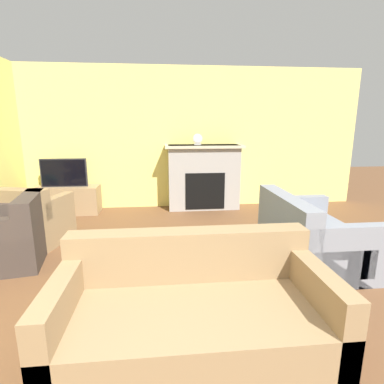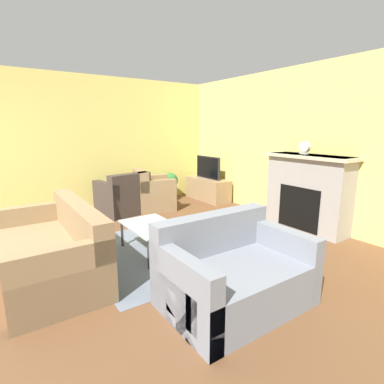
{
  "view_description": "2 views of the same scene",
  "coord_description": "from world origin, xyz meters",
  "px_view_note": "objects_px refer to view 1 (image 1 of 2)",
  "views": [
    {
      "loc": [
        0.06,
        -0.95,
        1.63
      ],
      "look_at": [
        0.45,
        2.87,
        0.76
      ],
      "focal_mm": 28.0,
      "sensor_mm": 36.0,
      "label": 1
    },
    {
      "loc": [
        3.77,
        0.45,
        1.67
      ],
      "look_at": [
        0.38,
        2.76,
        0.79
      ],
      "focal_mm": 28.0,
      "sensor_mm": 36.0,
      "label": 2
    }
  ],
  "objects_px": {
    "couch_loveseat": "(310,238)",
    "coffee_table": "(184,242)",
    "armchair_accent": "(33,222)",
    "mantel_clock": "(198,139)",
    "armchair_by_window": "(10,239)",
    "tv": "(64,173)",
    "potted_plant": "(19,205)",
    "couch_sectional": "(193,316)"
  },
  "relations": [
    {
      "from": "couch_loveseat",
      "to": "coffee_table",
      "type": "relative_size",
      "value": 1.45
    },
    {
      "from": "couch_sectional",
      "to": "coffee_table",
      "type": "distance_m",
      "value": 1.24
    },
    {
      "from": "armchair_accent",
      "to": "couch_sectional",
      "type": "bearing_deg",
      "value": 146.13
    },
    {
      "from": "couch_loveseat",
      "to": "coffee_table",
      "type": "distance_m",
      "value": 1.52
    },
    {
      "from": "couch_sectional",
      "to": "mantel_clock",
      "type": "xyz_separation_m",
      "value": [
        0.48,
        3.8,
        1.06
      ]
    },
    {
      "from": "couch_sectional",
      "to": "armchair_accent",
      "type": "distance_m",
      "value": 3.02
    },
    {
      "from": "potted_plant",
      "to": "armchair_accent",
      "type": "bearing_deg",
      "value": -55.21
    },
    {
      "from": "tv",
      "to": "coffee_table",
      "type": "height_order",
      "value": "tv"
    },
    {
      "from": "tv",
      "to": "coffee_table",
      "type": "relative_size",
      "value": 0.87
    },
    {
      "from": "couch_sectional",
      "to": "coffee_table",
      "type": "bearing_deg",
      "value": 88.61
    },
    {
      "from": "potted_plant",
      "to": "couch_loveseat",
      "type": "bearing_deg",
      "value": -22.34
    },
    {
      "from": "armchair_by_window",
      "to": "mantel_clock",
      "type": "height_order",
      "value": "mantel_clock"
    },
    {
      "from": "armchair_by_window",
      "to": "armchair_accent",
      "type": "xyz_separation_m",
      "value": [
        0.01,
        0.63,
        0.0
      ]
    },
    {
      "from": "couch_loveseat",
      "to": "armchair_accent",
      "type": "distance_m",
      "value": 3.66
    },
    {
      "from": "couch_loveseat",
      "to": "armchair_accent",
      "type": "relative_size",
      "value": 1.4
    },
    {
      "from": "couch_sectional",
      "to": "armchair_accent",
      "type": "xyz_separation_m",
      "value": [
        -1.99,
        2.27,
        0.02
      ]
    },
    {
      "from": "tv",
      "to": "couch_loveseat",
      "type": "bearing_deg",
      "value": -34.03
    },
    {
      "from": "armchair_accent",
      "to": "potted_plant",
      "type": "height_order",
      "value": "armchair_accent"
    },
    {
      "from": "coffee_table",
      "to": "potted_plant",
      "type": "xyz_separation_m",
      "value": [
        -2.52,
        1.76,
        0.02
      ]
    },
    {
      "from": "armchair_by_window",
      "to": "potted_plant",
      "type": "xyz_separation_m",
      "value": [
        -0.49,
        1.35,
        0.07
      ]
    },
    {
      "from": "armchair_accent",
      "to": "mantel_clock",
      "type": "relative_size",
      "value": 4.57
    },
    {
      "from": "couch_sectional",
      "to": "armchair_by_window",
      "type": "distance_m",
      "value": 2.59
    },
    {
      "from": "armchair_by_window",
      "to": "mantel_clock",
      "type": "distance_m",
      "value": 3.46
    },
    {
      "from": "coffee_table",
      "to": "mantel_clock",
      "type": "xyz_separation_m",
      "value": [
        0.45,
        2.57,
        1.0
      ]
    },
    {
      "from": "armchair_by_window",
      "to": "mantel_clock",
      "type": "bearing_deg",
      "value": 120.95
    },
    {
      "from": "armchair_by_window",
      "to": "coffee_table",
      "type": "distance_m",
      "value": 2.07
    },
    {
      "from": "couch_sectional",
      "to": "armchair_accent",
      "type": "height_order",
      "value": "same"
    },
    {
      "from": "couch_loveseat",
      "to": "potted_plant",
      "type": "xyz_separation_m",
      "value": [
        -4.03,
        1.66,
        0.08
      ]
    },
    {
      "from": "potted_plant",
      "to": "mantel_clock",
      "type": "bearing_deg",
      "value": 15.31
    },
    {
      "from": "armchair_by_window",
      "to": "potted_plant",
      "type": "height_order",
      "value": "armchair_by_window"
    },
    {
      "from": "coffee_table",
      "to": "mantel_clock",
      "type": "bearing_deg",
      "value": 79.97
    },
    {
      "from": "couch_loveseat",
      "to": "mantel_clock",
      "type": "height_order",
      "value": "mantel_clock"
    },
    {
      "from": "couch_loveseat",
      "to": "coffee_table",
      "type": "bearing_deg",
      "value": 93.71
    },
    {
      "from": "tv",
      "to": "coffee_table",
      "type": "distance_m",
      "value": 3.21
    },
    {
      "from": "armchair_accent",
      "to": "mantel_clock",
      "type": "bearing_deg",
      "value": -133.33
    },
    {
      "from": "coffee_table",
      "to": "mantel_clock",
      "type": "relative_size",
      "value": 4.42
    },
    {
      "from": "coffee_table",
      "to": "potted_plant",
      "type": "height_order",
      "value": "potted_plant"
    },
    {
      "from": "potted_plant",
      "to": "mantel_clock",
      "type": "relative_size",
      "value": 3.01
    },
    {
      "from": "armchair_accent",
      "to": "potted_plant",
      "type": "relative_size",
      "value": 1.52
    },
    {
      "from": "couch_loveseat",
      "to": "coffee_table",
      "type": "height_order",
      "value": "couch_loveseat"
    },
    {
      "from": "couch_sectional",
      "to": "couch_loveseat",
      "type": "distance_m",
      "value": 2.04
    },
    {
      "from": "couch_sectional",
      "to": "couch_loveseat",
      "type": "height_order",
      "value": "same"
    }
  ]
}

